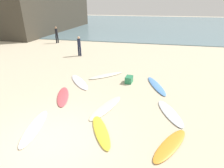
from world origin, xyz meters
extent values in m
plane|color=beige|center=(0.00, 0.00, 0.00)|extent=(120.00, 120.00, 0.00)
cube|color=slate|center=(0.00, 36.50, 0.04)|extent=(120.00, 40.00, 0.08)
ellipsoid|color=white|center=(-0.90, 4.88, 0.04)|extent=(1.99, 2.26, 0.07)
ellipsoid|color=orange|center=(3.99, 0.59, 0.04)|extent=(1.48, 2.04, 0.08)
ellipsoid|color=yellow|center=(1.54, 0.81, 0.04)|extent=(1.39, 2.07, 0.08)
ellipsoid|color=beige|center=(1.34, 2.44, 0.03)|extent=(1.33, 2.44, 0.07)
ellipsoid|color=silver|center=(0.40, 6.18, 0.04)|extent=(2.10, 1.96, 0.09)
ellipsoid|color=#E2535C|center=(-1.05, 3.01, 0.04)|extent=(1.31, 2.16, 0.08)
ellipsoid|color=white|center=(-1.00, 0.48, 0.04)|extent=(0.92, 2.35, 0.07)
ellipsoid|color=#558FD8|center=(3.57, 5.27, 0.04)|extent=(1.31, 2.56, 0.09)
ellipsoid|color=silver|center=(4.12, 2.58, 0.04)|extent=(1.29, 2.17, 0.08)
cylinder|color=black|center=(-7.41, 14.94, 0.43)|extent=(0.14, 0.14, 0.86)
cylinder|color=black|center=(-7.52, 14.77, 0.43)|extent=(0.14, 0.14, 0.86)
cylinder|color=black|center=(-7.47, 14.86, 1.22)|extent=(0.39, 0.39, 0.72)
sphere|color=#9E7051|center=(-7.47, 14.86, 1.70)|extent=(0.23, 0.23, 0.23)
cylinder|color=#191E33|center=(-2.89, 10.29, 0.40)|extent=(0.14, 0.14, 0.80)
cylinder|color=#191E33|center=(-3.08, 10.35, 0.40)|extent=(0.14, 0.14, 0.80)
cylinder|color=#191E33|center=(-2.99, 10.32, 1.14)|extent=(0.35, 0.35, 0.67)
sphere|color=tan|center=(-2.99, 10.32, 1.58)|extent=(0.22, 0.22, 0.22)
cube|color=#287F51|center=(1.98, 5.48, 0.19)|extent=(0.45, 0.61, 0.39)
camera|label=1|loc=(3.07, -4.40, 4.42)|focal=29.26mm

